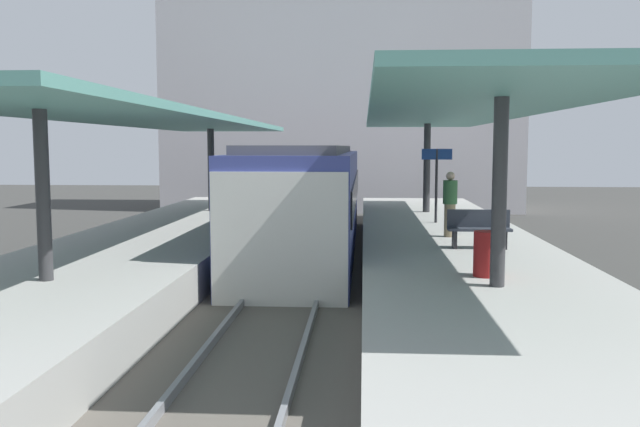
% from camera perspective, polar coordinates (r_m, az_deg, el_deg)
% --- Properties ---
extents(ground_plane, '(80.00, 80.00, 0.00)m').
position_cam_1_polar(ground_plane, '(16.32, -2.03, -5.90)').
color(ground_plane, '#383835').
extents(platform_left, '(4.40, 28.00, 1.00)m').
position_cam_1_polar(platform_left, '(17.03, -14.89, -3.89)').
color(platform_left, '#9E9E99').
rests_on(platform_left, ground_plane).
extents(platform_right, '(4.40, 28.00, 1.00)m').
position_cam_1_polar(platform_right, '(16.30, 11.42, -4.24)').
color(platform_right, '#9E9E99').
rests_on(platform_right, ground_plane).
extents(track_ballast, '(3.20, 28.00, 0.20)m').
position_cam_1_polar(track_ballast, '(16.30, -2.03, -5.55)').
color(track_ballast, '#59544C').
rests_on(track_ballast, ground_plane).
extents(rail_near_side, '(0.08, 28.00, 0.14)m').
position_cam_1_polar(rail_near_side, '(16.36, -4.55, -4.92)').
color(rail_near_side, slate).
rests_on(rail_near_side, track_ballast).
extents(rail_far_side, '(0.08, 28.00, 0.14)m').
position_cam_1_polar(rail_far_side, '(16.21, 0.51, -5.00)').
color(rail_far_side, slate).
rests_on(rail_far_side, track_ballast).
extents(commuter_train, '(2.78, 14.13, 3.10)m').
position_cam_1_polar(commuter_train, '(19.84, -0.95, 1.21)').
color(commuter_train, '#38428C').
rests_on(commuter_train, track_ballast).
extents(canopy_left, '(4.18, 21.00, 3.06)m').
position_cam_1_polar(canopy_left, '(18.14, -13.75, 7.64)').
color(canopy_left, '#333335').
rests_on(canopy_left, platform_left).
extents(canopy_right, '(4.18, 21.00, 3.23)m').
position_cam_1_polar(canopy_right, '(17.46, 11.04, 8.31)').
color(canopy_right, '#333335').
rests_on(canopy_right, platform_right).
extents(platform_bench, '(1.40, 0.41, 0.86)m').
position_cam_1_polar(platform_bench, '(15.55, 13.31, -1.16)').
color(platform_bench, black).
rests_on(platform_bench, platform_right).
extents(platform_sign, '(0.90, 0.08, 2.21)m').
position_cam_1_polar(platform_sign, '(20.42, 9.85, 3.77)').
color(platform_sign, '#262628').
rests_on(platform_sign, platform_right).
extents(litter_bin, '(0.44, 0.44, 0.80)m').
position_cam_1_polar(litter_bin, '(12.19, 13.89, -3.34)').
color(litter_bin, maroon).
rests_on(litter_bin, platform_right).
extents(passenger_near_bench, '(0.36, 0.36, 1.65)m').
position_cam_1_polar(passenger_near_bench, '(17.30, 10.95, 0.87)').
color(passenger_near_bench, '#998460').
rests_on(passenger_near_bench, platform_right).
extents(station_building_backdrop, '(18.00, 6.00, 11.00)m').
position_cam_1_polar(station_building_backdrop, '(35.99, 1.89, 9.23)').
color(station_building_backdrop, '#B7B2B7').
rests_on(station_building_backdrop, ground_plane).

